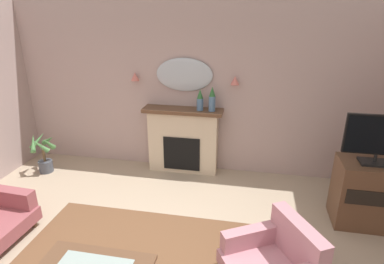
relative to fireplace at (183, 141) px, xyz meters
The scene contains 11 objects.
wall_back 0.93m from the fireplace, 59.05° to the left, with size 7.28×0.10×2.92m, color #B29993.
fireplace is the anchor object (origin of this frame).
mantel_vase_left 0.82m from the fireplace, ahead, with size 0.11×0.11×0.36m.
mantel_vase_right 0.93m from the fireplace, ahead, with size 0.11×0.11×0.41m.
wall_mirror 1.15m from the fireplace, 90.00° to the left, with size 0.96×0.06×0.56m, color #B2BCC6.
wall_sconce_left 1.38m from the fireplace, behind, with size 0.14×0.14×0.14m, color #D17066.
wall_sconce_right 1.38m from the fireplace, ahead, with size 0.14×0.14×0.14m, color #D17066.
armchair_near_fireplace 2.78m from the fireplace, 57.33° to the right, with size 1.11×1.10×0.71m.
tv_cabinet 2.91m from the fireplace, 20.47° to the right, with size 0.80×0.57×0.90m.
tv_flatscreen 2.99m from the fireplace, 20.86° to the right, with size 0.84×0.24×0.65m.
potted_plant_small_fern 2.47m from the fireplace, 167.61° to the right, with size 0.45×0.45×0.72m.
Camera 1 is at (1.00, -2.28, 2.74)m, focal length 29.94 mm.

